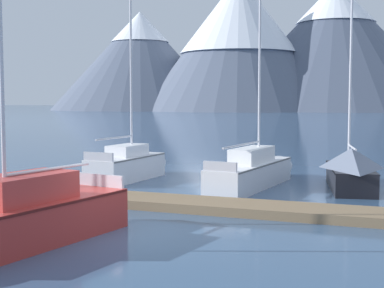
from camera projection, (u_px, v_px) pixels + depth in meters
ground_plane at (127, 235)px, 14.93m from camera, size 700.00×700.00×0.00m
mountain_west_summit at (140, 60)px, 209.93m from camera, size 67.18×67.18×36.94m
mountain_central_massif at (239, 39)px, 194.44m from camera, size 68.70×68.70×46.94m
mountain_shoulder_ridge at (335, 45)px, 200.60m from camera, size 84.60×84.60×46.01m
dock at (175, 203)px, 18.73m from camera, size 24.94×3.43×0.30m
sailboat_mid_dock_port at (130, 164)px, 25.48m from camera, size 2.19×5.55×8.67m
sailboat_mid_dock_starboard at (14, 220)px, 13.50m from camera, size 3.30×7.02×8.01m
sailboat_far_berth at (256, 170)px, 23.48m from camera, size 2.72×7.86×8.28m
sailboat_outer_slip at (350, 169)px, 22.71m from camera, size 2.28×5.85×8.76m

